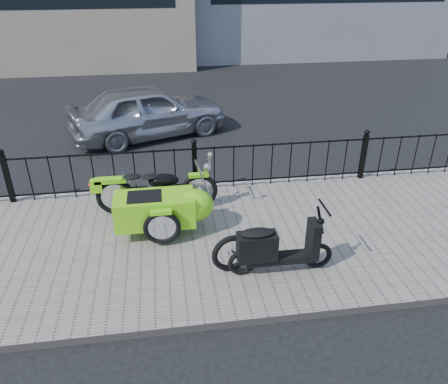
{
  "coord_description": "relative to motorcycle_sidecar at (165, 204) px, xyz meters",
  "views": [
    {
      "loc": [
        -0.57,
        -6.49,
        4.25
      ],
      "look_at": [
        0.38,
        -0.1,
        0.76
      ],
      "focal_mm": 35.0,
      "sensor_mm": 36.0,
      "label": 1
    }
  ],
  "objects": [
    {
      "name": "ground",
      "position": [
        0.61,
        0.06,
        -0.59
      ],
      "size": [
        120.0,
        120.0,
        0.0
      ],
      "primitive_type": "plane",
      "color": "black",
      "rests_on": "ground"
    },
    {
      "name": "sidewalk",
      "position": [
        0.61,
        -0.44,
        -0.53
      ],
      "size": [
        30.0,
        3.8,
        0.12
      ],
      "primitive_type": "cube",
      "color": "slate",
      "rests_on": "ground"
    },
    {
      "name": "curb",
      "position": [
        0.61,
        1.5,
        -0.53
      ],
      "size": [
        30.0,
        0.1,
        0.12
      ],
      "primitive_type": "cube",
      "color": "gray",
      "rests_on": "ground"
    },
    {
      "name": "iron_fence",
      "position": [
        0.61,
        1.36,
        -0.01
      ],
      "size": [
        14.11,
        0.11,
        1.08
      ],
      "color": "black",
      "rests_on": "sidewalk"
    },
    {
      "name": "motorcycle_sidecar",
      "position": [
        0.0,
        0.0,
        0.0
      ],
      "size": [
        2.28,
        1.48,
        0.98
      ],
      "color": "black",
      "rests_on": "sidewalk"
    },
    {
      "name": "scooter",
      "position": [
        1.52,
        -1.42,
        -0.06
      ],
      "size": [
        1.58,
        0.46,
        1.07
      ],
      "color": "black",
      "rests_on": "sidewalk"
    },
    {
      "name": "spare_tire",
      "position": [
        0.91,
        -1.3,
        -0.17
      ],
      "size": [
        0.61,
        0.19,
        0.61
      ],
      "primitive_type": "torus",
      "rotation": [
        1.57,
        0.0,
        0.18
      ],
      "color": "black",
      "rests_on": "sidewalk"
    },
    {
      "name": "sedan_car",
      "position": [
        -0.31,
        4.81,
        0.1
      ],
      "size": [
        4.36,
        2.89,
        1.38
      ],
      "primitive_type": "imported",
      "rotation": [
        0.0,
        0.0,
        1.91
      ],
      "color": "#B0B2B7",
      "rests_on": "ground"
    }
  ]
}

